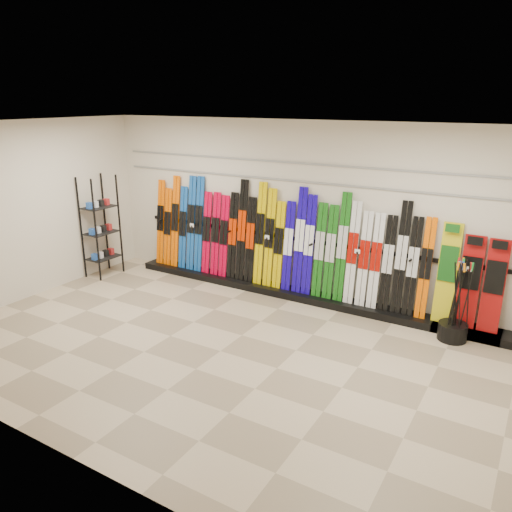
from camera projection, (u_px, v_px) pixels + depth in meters
The scene contains 12 objects.
floor at pixel (220, 351), 6.87m from camera, with size 8.00×8.00×0.00m, color gray.
back_wall at pixel (302, 211), 8.46m from camera, with size 8.00×8.00×0.00m, color beige.
left_wall at pixel (22, 212), 8.37m from camera, with size 5.00×5.00×0.00m, color beige.
ceiling at pixel (215, 127), 5.96m from camera, with size 8.00×8.00×0.00m, color silver.
ski_rack_base at pixel (306, 296), 8.61m from camera, with size 8.00×0.40×0.12m, color black.
skis at pixel (273, 241), 8.73m from camera, with size 5.36×0.25×1.83m.
snowboards at pixel (469, 280), 7.20m from camera, with size 0.92×0.23×1.50m.
accessory_rack at pixel (101, 226), 9.57m from camera, with size 0.40×0.60×1.94m, color black.
pole_bin at pixel (452, 332), 7.17m from camera, with size 0.41×0.41×0.25m, color black.
ski_poles at pixel (458, 301), 7.01m from camera, with size 0.32×0.35×1.18m.
slatwall_rail_0 at pixel (303, 182), 8.29m from camera, with size 7.60×0.02×0.03m, color gray.
slatwall_rail_1 at pixel (303, 163), 8.20m from camera, with size 7.60×0.02×0.03m, color gray.
Camera 1 is at (3.57, -5.03, 3.34)m, focal length 35.00 mm.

